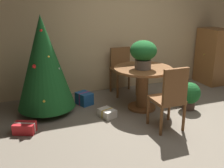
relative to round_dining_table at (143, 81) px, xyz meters
name	(u,v)px	position (x,y,z in m)	size (l,w,h in m)	color
ground_plane	(180,131)	(0.15, -0.96, -0.51)	(6.60, 6.60, 0.00)	#756B5B
back_wall_panel	(123,27)	(0.15, 1.24, 0.79)	(6.00, 0.10, 2.60)	tan
round_dining_table	(143,81)	(0.00, 0.00, 0.00)	(1.00, 1.00, 0.75)	brown
flower_vase	(143,53)	(-0.04, -0.06, 0.51)	(0.44, 0.44, 0.47)	#665B51
wooden_chair_far	(122,67)	(0.00, 0.90, 0.03)	(0.46, 0.43, 0.92)	brown
wooden_chair_near	(170,96)	(0.00, -0.85, 0.02)	(0.42, 0.43, 0.97)	brown
holiday_tree	(44,63)	(-1.59, 0.45, 0.36)	(0.97, 0.97, 1.64)	brown
gift_box_blue	(84,98)	(-0.91, 0.55, -0.40)	(0.32, 0.35, 0.23)	#1E569E
gift_box_cream	(107,113)	(-0.70, -0.11, -0.45)	(0.29, 0.33, 0.13)	silver
gift_box_red	(25,128)	(-2.00, -0.20, -0.44)	(0.36, 0.30, 0.16)	red
wooden_cabinet	(213,56)	(2.19, 0.79, 0.11)	(0.52, 0.67, 1.24)	brown
potted_plant	(189,95)	(0.75, -0.33, -0.24)	(0.38, 0.38, 0.49)	#4C382D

